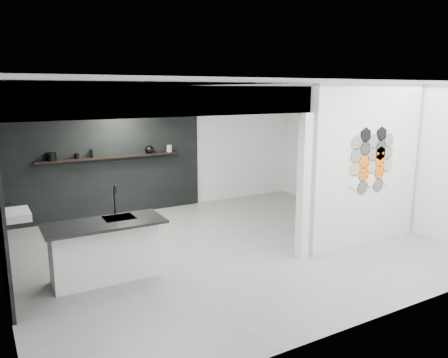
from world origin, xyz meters
TOP-DOWN VIEW (x-y plane):
  - floor at (0.00, 0.00)m, footprint 7.00×6.00m
  - partition_panel at (2.23, -1.00)m, footprint 2.45×0.15m
  - bay_clad_back at (-1.30, 2.97)m, footprint 4.40×0.04m
  - bulkhead at (-1.30, 1.00)m, footprint 4.40×4.00m
  - corner_column at (0.82, -1.00)m, footprint 0.16×0.16m
  - fascia_beam at (-1.30, -0.92)m, footprint 4.40×0.16m
  - wall_basin at (-3.24, 0.80)m, footprint 0.40×0.60m
  - display_shelf at (-1.20, 2.87)m, footprint 3.00×0.15m
  - kitchen_island at (-2.20, -0.26)m, footprint 1.67×0.75m
  - stockpot at (-2.38, 2.87)m, footprint 0.23×0.23m
  - kettle at (-0.32, 2.87)m, footprint 0.23×0.23m
  - glass_bowl at (0.15, 2.87)m, footprint 0.16×0.16m
  - glass_vase at (0.15, 2.87)m, footprint 0.12×0.12m
  - bottle_dark at (-1.59, 2.87)m, footprint 0.09×0.09m
  - utensil_cup at (-1.89, 2.87)m, footprint 0.11×0.11m
  - hex_tile_cluster at (2.26, -1.09)m, footprint 1.04×0.02m

SIDE VIEW (x-z plane):
  - floor at x=0.00m, z-range -0.01..0.00m
  - kitchen_island at x=-2.20m, z-range -0.22..1.12m
  - wall_basin at x=-3.24m, z-range 0.79..0.91m
  - bay_clad_back at x=-1.30m, z-range 0.00..2.35m
  - corner_column at x=0.82m, z-range 0.00..2.35m
  - display_shelf at x=-1.20m, z-range 1.28..1.32m
  - glass_bowl at x=0.15m, z-range 1.32..1.41m
  - utensil_cup at x=-1.89m, z-range 1.32..1.43m
  - glass_vase at x=0.15m, z-range 1.32..1.48m
  - partition_panel at x=2.23m, z-range 0.00..2.80m
  - stockpot at x=-2.38m, z-range 1.32..1.48m
  - kettle at x=-0.32m, z-range 1.32..1.49m
  - bottle_dark at x=-1.59m, z-range 1.32..1.49m
  - hex_tile_cluster at x=2.26m, z-range 0.92..2.09m
  - bulkhead at x=-1.30m, z-range 2.35..2.75m
  - fascia_beam at x=-1.30m, z-range 2.35..2.75m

